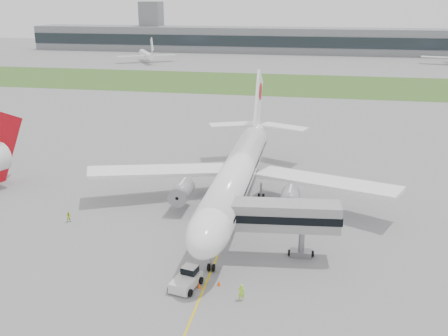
% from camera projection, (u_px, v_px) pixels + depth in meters
% --- Properties ---
extents(ground, '(600.00, 600.00, 0.00)m').
position_uv_depth(ground, '(233.00, 218.00, 72.52)').
color(ground, gray).
rests_on(ground, ground).
extents(apron_markings, '(70.00, 70.00, 0.04)m').
position_uv_depth(apron_markings, '(227.00, 233.00, 67.87)').
color(apron_markings, gold).
rests_on(apron_markings, ground).
extents(grass_strip, '(600.00, 50.00, 0.02)m').
position_uv_depth(grass_strip, '(289.00, 84.00, 183.98)').
color(grass_strip, '#3E5D22').
rests_on(grass_strip, ground).
extents(terminal_building, '(320.00, 22.30, 14.00)m').
position_uv_depth(terminal_building, '(302.00, 41.00, 283.77)').
color(terminal_building, gray).
rests_on(terminal_building, ground).
extents(control_tower, '(12.00, 12.00, 56.00)m').
position_uv_depth(control_tower, '(153.00, 50.00, 304.03)').
color(control_tower, gray).
rests_on(control_tower, ground).
extents(airliner, '(48.13, 53.95, 17.88)m').
position_uv_depth(airliner, '(239.00, 171.00, 75.20)').
color(airliner, white).
rests_on(airliner, ground).
extents(pushback_tug, '(3.41, 4.41, 2.06)m').
position_uv_depth(pushback_tug, '(187.00, 279.00, 55.20)').
color(pushback_tug, silver).
rests_on(pushback_tug, ground).
extents(jet_bridge, '(16.20, 6.18, 7.51)m').
position_uv_depth(jet_bridge, '(268.00, 216.00, 59.86)').
color(jet_bridge, gray).
rests_on(jet_bridge, ground).
extents(safety_cone_left, '(0.44, 0.44, 0.61)m').
position_uv_depth(safety_cone_left, '(199.00, 286.00, 55.01)').
color(safety_cone_left, '#F0510C').
rests_on(safety_cone_left, ground).
extents(safety_cone_right, '(0.44, 0.44, 0.60)m').
position_uv_depth(safety_cone_right, '(219.00, 283.00, 55.51)').
color(safety_cone_right, '#F0510C').
rests_on(safety_cone_right, ground).
extents(ground_crew_near, '(0.71, 0.47, 1.93)m').
position_uv_depth(ground_crew_near, '(241.00, 292.00, 52.64)').
color(ground_crew_near, '#A4FD2A').
rests_on(ground_crew_near, ground).
extents(ground_crew_far, '(0.94, 0.90, 1.53)m').
position_uv_depth(ground_crew_far, '(69.00, 217.00, 71.11)').
color(ground_crew_far, '#C0D122').
rests_on(ground_crew_far, ground).
extents(distant_aircraft_left, '(37.21, 35.93, 10.91)m').
position_uv_depth(distant_aircraft_left, '(147.00, 62.00, 245.82)').
color(distant_aircraft_left, white).
rests_on(distant_aircraft_left, ground).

